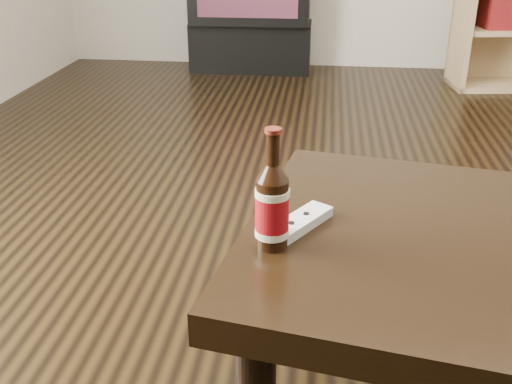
# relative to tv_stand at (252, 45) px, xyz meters

# --- Properties ---
(floor) EXTENTS (5.00, 6.00, 0.01)m
(floor) POSITION_rel_tv_stand_xyz_m (1.09, -2.85, -0.18)
(floor) COLOR black
(floor) RESTS_ON ground
(tv_stand) EXTENTS (0.87, 0.44, 0.34)m
(tv_stand) POSITION_rel_tv_stand_xyz_m (0.00, 0.00, 0.00)
(tv_stand) COLOR black
(tv_stand) RESTS_ON floor
(beer_bottle) EXTENTS (0.08, 0.08, 0.23)m
(beer_bottle) POSITION_rel_tv_stand_xyz_m (0.47, -3.43, 0.39)
(beer_bottle) COLOR black
(beer_bottle) RESTS_ON coffee_table
(remote) EXTENTS (0.14, 0.18, 0.02)m
(remote) POSITION_rel_tv_stand_xyz_m (0.51, -3.35, 0.32)
(remote) COLOR #BCBCBE
(remote) RESTS_ON coffee_table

